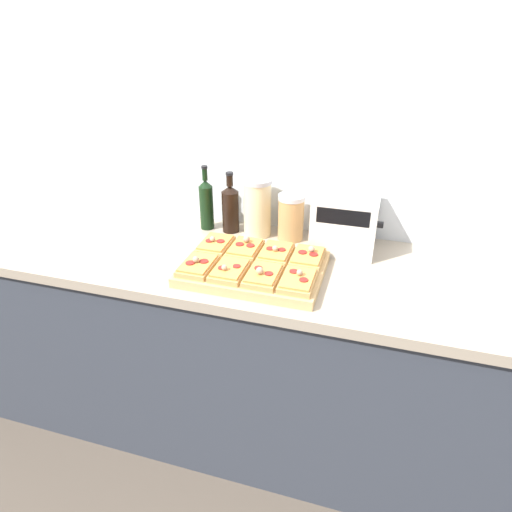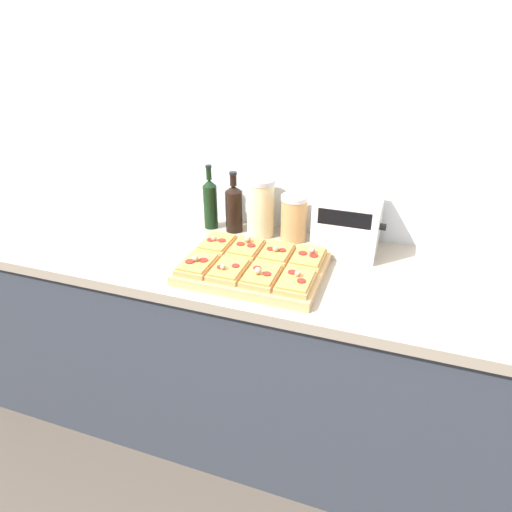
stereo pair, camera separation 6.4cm
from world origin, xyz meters
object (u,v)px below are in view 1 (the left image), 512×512
Objects in this scene: wine_bottle at (230,208)px; toaster_oven at (345,223)px; grain_jar_tall at (257,207)px; olive_oil_bottle at (206,203)px; cutting_board at (254,269)px; grain_jar_short at (291,217)px.

toaster_oven is at bearing -3.29° from wine_bottle.
grain_jar_tall is 0.92× the size of toaster_oven.
cutting_board is at bearing -45.86° from olive_oil_bottle.
olive_oil_bottle is 1.04× the size of toaster_oven.
toaster_oven is at bearing -4.37° from grain_jar_tall.
olive_oil_bottle is 1.14× the size of grain_jar_tall.
cutting_board is 0.42m from toaster_oven.
grain_jar_tall is at bearing 175.63° from toaster_oven.
grain_jar_tall reaches higher than grain_jar_short.
toaster_oven is (0.49, -0.03, 0.00)m from wine_bottle.
olive_oil_bottle is 1.46× the size of grain_jar_short.
wine_bottle reaches higher than cutting_board.
wine_bottle reaches higher than grain_jar_tall.
cutting_board is 2.60× the size of grain_jar_short.
toaster_oven reaches higher than grain_jar_short.
grain_jar_tall is (-0.08, 0.32, 0.11)m from cutting_board.
toaster_oven is (0.29, 0.29, 0.09)m from cutting_board.
olive_oil_bottle is 0.38m from grain_jar_short.
wine_bottle is 0.98× the size of toaster_oven.
cutting_board is at bearing -101.23° from grain_jar_short.
wine_bottle is at bearing 0.00° from olive_oil_bottle.
wine_bottle is at bearing 180.00° from grain_jar_tall.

